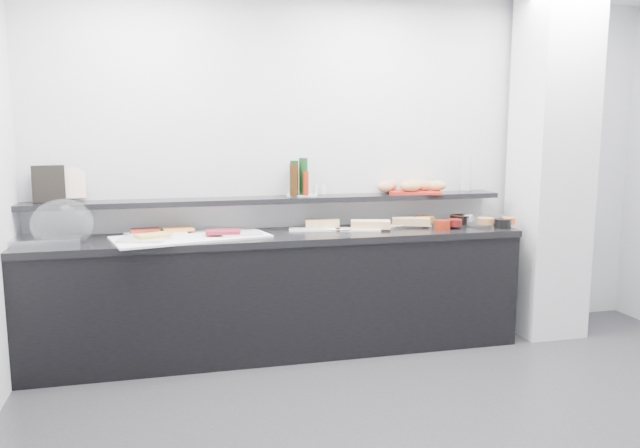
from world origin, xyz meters
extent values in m
cube|color=silver|center=(0.00, 2.00, 1.35)|extent=(5.00, 0.02, 2.70)
cube|color=silver|center=(1.50, 1.65, 1.35)|extent=(0.50, 0.50, 2.70)
cube|color=black|center=(-0.70, 1.70, 0.42)|extent=(3.60, 0.60, 0.85)
cube|color=black|center=(-0.70, 1.70, 0.88)|extent=(3.62, 0.62, 0.05)
cube|color=black|center=(-0.70, 1.88, 1.13)|extent=(3.60, 0.25, 0.04)
cube|color=#B1B2B8|center=(-2.30, 1.74, 0.92)|extent=(0.48, 0.33, 0.04)
ellipsoid|color=silver|center=(-2.18, 1.72, 1.03)|extent=(0.46, 0.36, 0.34)
cube|color=white|center=(-1.33, 1.67, 0.91)|extent=(1.14, 0.73, 0.01)
cube|color=white|center=(-1.64, 1.83, 0.92)|extent=(0.33, 0.28, 0.01)
cube|color=maroon|center=(-1.65, 1.84, 0.94)|extent=(0.21, 0.14, 0.02)
cube|color=white|center=(-1.51, 1.81, 0.92)|extent=(0.32, 0.24, 0.01)
cube|color=orange|center=(-1.42, 1.83, 0.94)|extent=(0.23, 0.17, 0.02)
cube|color=silver|center=(-1.66, 1.56, 0.92)|extent=(0.35, 0.28, 0.01)
cube|color=gold|center=(-1.59, 1.60, 0.94)|extent=(0.26, 0.22, 0.02)
cube|color=silver|center=(-0.99, 1.64, 0.92)|extent=(0.30, 0.22, 0.01)
cube|color=maroon|center=(-1.11, 1.64, 0.94)|extent=(0.26, 0.18, 0.02)
cube|color=white|center=(-0.43, 1.79, 0.91)|extent=(0.37, 0.21, 0.01)
cube|color=#DFB675|center=(-0.34, 1.83, 0.94)|extent=(0.27, 0.16, 0.06)
cylinder|color=#ACAEB3|center=(-0.39, 1.76, 0.92)|extent=(0.16, 0.06, 0.01)
cube|color=white|center=(-0.08, 1.69, 0.91)|extent=(0.33, 0.20, 0.01)
cube|color=#E9BA7A|center=(0.00, 1.68, 0.94)|extent=(0.31, 0.19, 0.06)
cylinder|color=#B7BABE|center=(-0.23, 1.65, 0.92)|extent=(0.16, 0.01, 0.01)
cube|color=white|center=(0.33, 1.82, 0.91)|extent=(0.42, 0.23, 0.01)
cube|color=tan|center=(0.36, 1.75, 0.94)|extent=(0.31, 0.21, 0.06)
cylinder|color=#B6B7BD|center=(0.20, 1.71, 0.92)|extent=(0.16, 0.02, 0.01)
cylinder|color=silver|center=(0.49, 1.79, 0.94)|extent=(0.22, 0.22, 0.07)
cylinder|color=orange|center=(0.51, 1.83, 0.95)|extent=(0.15, 0.15, 0.05)
cylinder|color=black|center=(0.80, 1.81, 0.94)|extent=(0.16, 0.16, 0.07)
cylinder|color=#5E1E0D|center=(0.79, 1.82, 0.95)|extent=(0.14, 0.14, 0.05)
cylinder|color=silver|center=(1.05, 1.76, 0.94)|extent=(0.21, 0.21, 0.07)
cylinder|color=white|center=(0.84, 1.84, 0.95)|extent=(0.21, 0.21, 0.05)
cylinder|color=maroon|center=(0.55, 1.59, 0.94)|extent=(0.14, 0.14, 0.07)
cylinder|color=#500C0B|center=(0.65, 1.60, 0.95)|extent=(0.15, 0.15, 0.05)
cylinder|color=white|center=(0.86, 1.60, 0.94)|extent=(0.20, 0.20, 0.07)
cylinder|color=orange|center=(0.93, 1.62, 0.95)|extent=(0.13, 0.13, 0.05)
cylinder|color=black|center=(1.04, 1.55, 0.94)|extent=(0.15, 0.15, 0.07)
cylinder|color=#EA591F|center=(1.11, 1.59, 0.95)|extent=(0.14, 0.14, 0.05)
cube|color=black|center=(-2.29, 1.93, 1.28)|extent=(0.22, 0.10, 0.26)
cube|color=beige|center=(-2.14, 1.97, 1.28)|extent=(0.20, 0.08, 0.22)
cube|color=silver|center=(-0.48, 1.91, 1.16)|extent=(0.25, 0.18, 0.01)
cylinder|color=#0F390F|center=(-0.54, 1.91, 1.29)|extent=(0.08, 0.08, 0.26)
cylinder|color=#351E09|center=(-0.55, 1.86, 1.28)|extent=(0.08, 0.08, 0.24)
cylinder|color=#103C16|center=(-0.47, 1.91, 1.30)|extent=(0.09, 0.09, 0.28)
cylinder|color=#9E220B|center=(-0.46, 1.85, 1.25)|extent=(0.05, 0.05, 0.18)
cylinder|color=white|center=(-0.31, 1.88, 1.20)|extent=(0.03, 0.03, 0.07)
cylinder|color=white|center=(-0.38, 1.88, 1.20)|extent=(0.04, 0.04, 0.07)
cube|color=#A81F12|center=(0.44, 1.90, 1.16)|extent=(0.48, 0.40, 0.02)
ellipsoid|color=#B77946|center=(0.25, 1.97, 1.21)|extent=(0.16, 0.12, 0.08)
ellipsoid|color=#B88C46|center=(0.49, 1.97, 1.21)|extent=(0.16, 0.12, 0.08)
ellipsoid|color=#B48544|center=(0.42, 1.95, 1.21)|extent=(0.15, 0.10, 0.08)
ellipsoid|color=#D48451|center=(0.18, 1.85, 1.21)|extent=(0.13, 0.08, 0.08)
ellipsoid|color=#C6884B|center=(0.38, 1.83, 1.21)|extent=(0.16, 0.11, 0.08)
ellipsoid|color=tan|center=(0.61, 1.84, 1.21)|extent=(0.18, 0.15, 0.08)
ellipsoid|color=#B68B45|center=(0.39, 1.89, 1.21)|extent=(0.18, 0.13, 0.08)
ellipsoid|color=#B27944|center=(0.53, 1.88, 1.21)|extent=(0.13, 0.08, 0.08)
cylinder|color=white|center=(0.88, 1.89, 1.30)|extent=(0.10, 0.10, 0.30)
camera|label=1|loc=(-1.49, -2.74, 1.67)|focal=35.00mm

